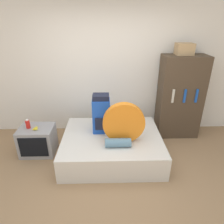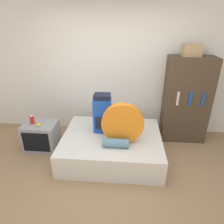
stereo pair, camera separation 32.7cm
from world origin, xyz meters
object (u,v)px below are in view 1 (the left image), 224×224
object	(u,v)px
tent_bag	(124,123)
canister	(28,124)
backpack	(101,114)
sleeping_roll	(118,143)
cardboard_box	(184,49)
bookshelf	(180,97)
television	(38,140)

from	to	relation	value
tent_bag	canister	world-z (taller)	tent_bag
backpack	sleeping_roll	distance (m)	0.62
backpack	canister	world-z (taller)	backpack
backpack	sleeping_roll	xyz separation A→B (m)	(0.27, -0.49, -0.27)
backpack	tent_bag	size ratio (longest dim) A/B	1.03
cardboard_box	canister	bearing A→B (deg)	-167.38
sleeping_roll	bookshelf	distance (m)	1.70
tent_bag	television	xyz separation A→B (m)	(-1.52, 0.29, -0.49)
backpack	sleeping_roll	bearing A→B (deg)	-61.25
backpack	sleeping_roll	world-z (taller)	backpack
cardboard_box	television	bearing A→B (deg)	-166.64
canister	cardboard_box	bearing A→B (deg)	12.62
television	sleeping_roll	bearing A→B (deg)	-17.59
backpack	bookshelf	distance (m)	1.66
television	canister	distance (m)	0.35
bookshelf	tent_bag	bearing A→B (deg)	-143.18
sleeping_roll	cardboard_box	bearing A→B (deg)	41.06
backpack	television	bearing A→B (deg)	-178.17
canister	cardboard_box	distance (m)	3.09
tent_bag	sleeping_roll	xyz separation A→B (m)	(-0.10, -0.17, -0.26)
tent_bag	bookshelf	bearing A→B (deg)	36.82
sleeping_roll	canister	size ratio (longest dim) A/B	2.51
backpack	sleeping_roll	size ratio (longest dim) A/B	1.69
sleeping_roll	television	bearing A→B (deg)	162.41
sleeping_roll	television	distance (m)	1.51
tent_bag	sleeping_roll	bearing A→B (deg)	-120.58
backpack	cardboard_box	xyz separation A→B (m)	(1.52, 0.60, 1.00)
bookshelf	cardboard_box	world-z (taller)	cardboard_box
backpack	canister	xyz separation A→B (m)	(-1.28, -0.03, -0.16)
cardboard_box	bookshelf	bearing A→B (deg)	-37.67
backpack	tent_bag	xyz separation A→B (m)	(0.37, -0.32, -0.00)
television	bookshelf	distance (m)	2.84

